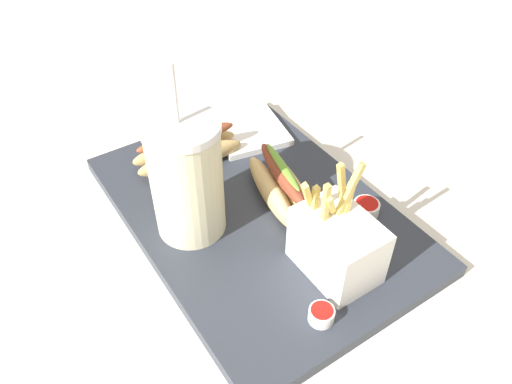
{
  "coord_description": "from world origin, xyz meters",
  "views": [
    {
      "loc": [
        -0.43,
        0.29,
        0.53
      ],
      "look_at": [
        0.0,
        0.0,
        0.05
      ],
      "focal_mm": 35.42,
      "sensor_mm": 36.0,
      "label": 1
    }
  ],
  "objects_px": {
    "fries_basket": "(337,244)",
    "hot_dog_1": "(188,149)",
    "soda_cup": "(187,178)",
    "ketchup_cup_2": "(366,207)",
    "hot_dog_2": "(281,186)",
    "napkin_stack": "(247,127)",
    "ketchup_cup_1": "(321,314)"
  },
  "relations": [
    {
      "from": "ketchup_cup_1",
      "to": "napkin_stack",
      "type": "height_order",
      "value": "ketchup_cup_1"
    },
    {
      "from": "hot_dog_2",
      "to": "ketchup_cup_1",
      "type": "height_order",
      "value": "hot_dog_2"
    },
    {
      "from": "hot_dog_2",
      "to": "ketchup_cup_2",
      "type": "height_order",
      "value": "hot_dog_2"
    },
    {
      "from": "fries_basket",
      "to": "ketchup_cup_1",
      "type": "height_order",
      "value": "fries_basket"
    },
    {
      "from": "ketchup_cup_1",
      "to": "napkin_stack",
      "type": "bearing_deg",
      "value": -19.91
    },
    {
      "from": "soda_cup",
      "to": "napkin_stack",
      "type": "relative_size",
      "value": 1.75
    },
    {
      "from": "ketchup_cup_1",
      "to": "hot_dog_1",
      "type": "bearing_deg",
      "value": -1.3
    },
    {
      "from": "hot_dog_2",
      "to": "fries_basket",
      "type": "bearing_deg",
      "value": 172.94
    },
    {
      "from": "ketchup_cup_1",
      "to": "ketchup_cup_2",
      "type": "height_order",
      "value": "same"
    },
    {
      "from": "fries_basket",
      "to": "hot_dog_1",
      "type": "xyz_separation_m",
      "value": [
        0.29,
        0.05,
        -0.02
      ]
    },
    {
      "from": "hot_dog_1",
      "to": "ketchup_cup_1",
      "type": "relative_size",
      "value": 5.71
    },
    {
      "from": "soda_cup",
      "to": "napkin_stack",
      "type": "distance_m",
      "value": 0.25
    },
    {
      "from": "soda_cup",
      "to": "ketchup_cup_2",
      "type": "height_order",
      "value": "soda_cup"
    },
    {
      "from": "ketchup_cup_2",
      "to": "fries_basket",
      "type": "bearing_deg",
      "value": 116.57
    },
    {
      "from": "napkin_stack",
      "to": "ketchup_cup_1",
      "type": "bearing_deg",
      "value": 160.09
    },
    {
      "from": "fries_basket",
      "to": "hot_dog_2",
      "type": "relative_size",
      "value": 0.92
    },
    {
      "from": "soda_cup",
      "to": "hot_dog_2",
      "type": "relative_size",
      "value": 1.47
    },
    {
      "from": "fries_basket",
      "to": "napkin_stack",
      "type": "bearing_deg",
      "value": -12.6
    },
    {
      "from": "hot_dog_1",
      "to": "napkin_stack",
      "type": "relative_size",
      "value": 1.26
    },
    {
      "from": "hot_dog_1",
      "to": "ketchup_cup_2",
      "type": "xyz_separation_m",
      "value": [
        -0.24,
        -0.16,
        -0.02
      ]
    },
    {
      "from": "fries_basket",
      "to": "ketchup_cup_2",
      "type": "height_order",
      "value": "fries_basket"
    },
    {
      "from": "fries_basket",
      "to": "soda_cup",
      "type": "bearing_deg",
      "value": 34.9
    },
    {
      "from": "fries_basket",
      "to": "napkin_stack",
      "type": "height_order",
      "value": "fries_basket"
    },
    {
      "from": "ketchup_cup_2",
      "to": "napkin_stack",
      "type": "height_order",
      "value": "ketchup_cup_2"
    },
    {
      "from": "napkin_stack",
      "to": "hot_dog_1",
      "type": "bearing_deg",
      "value": 100.38
    },
    {
      "from": "soda_cup",
      "to": "ketchup_cup_2",
      "type": "bearing_deg",
      "value": -117.77
    },
    {
      "from": "hot_dog_2",
      "to": "ketchup_cup_2",
      "type": "relative_size",
      "value": 4.44
    },
    {
      "from": "ketchup_cup_1",
      "to": "soda_cup",
      "type": "bearing_deg",
      "value": 13.77
    },
    {
      "from": "fries_basket",
      "to": "ketchup_cup_2",
      "type": "xyz_separation_m",
      "value": [
        0.05,
        -0.1,
        -0.03
      ]
    },
    {
      "from": "napkin_stack",
      "to": "soda_cup",
      "type": "bearing_deg",
      "value": 128.55
    },
    {
      "from": "soda_cup",
      "to": "ketchup_cup_1",
      "type": "relative_size",
      "value": 7.92
    },
    {
      "from": "ketchup_cup_1",
      "to": "napkin_stack",
      "type": "relative_size",
      "value": 0.22
    }
  ]
}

